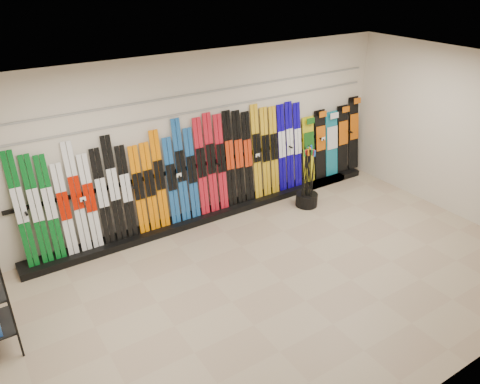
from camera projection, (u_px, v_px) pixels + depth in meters
floor at (282, 281)px, 7.03m from camera, size 8.00×8.00×0.00m
back_wall at (199, 138)px, 8.23m from camera, size 8.00×0.00×8.00m
right_wall at (464, 137)px, 8.30m from camera, size 0.00×5.00×5.00m
ceiling at (292, 82)px, 5.68m from camera, size 8.00×8.00×0.00m
ski_rack_base at (218, 211)px, 8.82m from camera, size 8.00×0.40×0.12m
skis at (183, 174)px, 8.14m from camera, size 5.38×0.26×1.83m
snowboards at (332, 142)px, 9.92m from camera, size 1.56×0.24×1.58m
pole_bin at (307, 200)px, 9.11m from camera, size 0.43×0.43×0.25m
ski_poles at (308, 178)px, 8.86m from camera, size 0.36×0.29×1.18m
slatwall_rail_0 at (198, 111)px, 7.99m from camera, size 7.60×0.02×0.03m
slatwall_rail_1 at (197, 94)px, 7.85m from camera, size 7.60×0.02×0.03m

